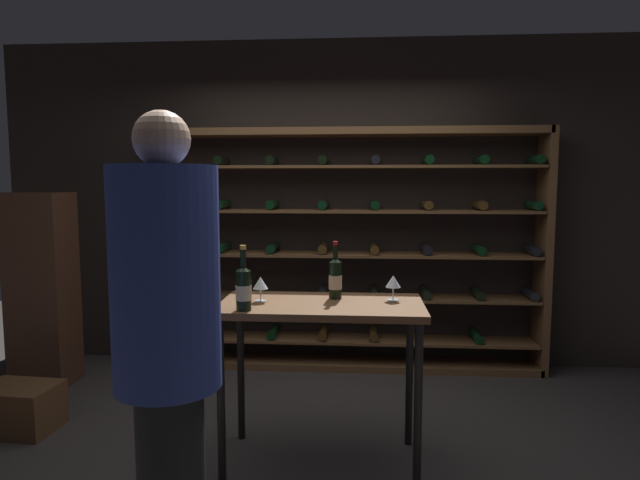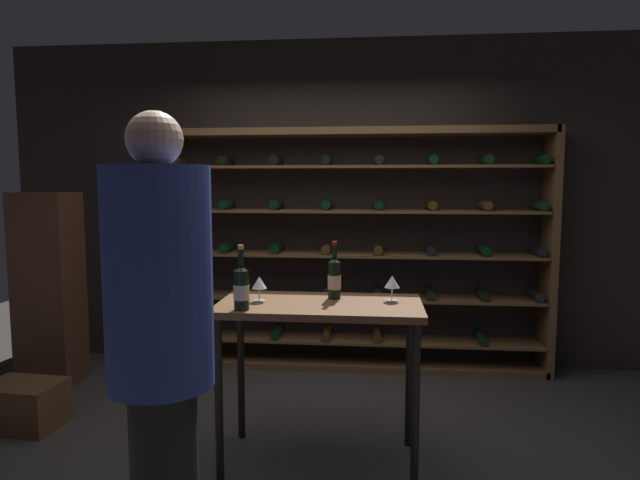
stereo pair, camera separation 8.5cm
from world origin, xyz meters
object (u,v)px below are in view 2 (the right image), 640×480
at_px(wine_rack, 354,250).
at_px(tasting_table, 320,323).
at_px(wine_crate, 23,405).
at_px(wine_bottle_red_label, 241,287).
at_px(person_bystander_red_print, 160,327).
at_px(wine_bottle_amber_reserve, 334,278).
at_px(wine_glass_stemmed_left, 392,283).
at_px(display_cabinet, 49,288).
at_px(wine_glass_stemmed_center, 259,284).

height_order(wine_rack, tasting_table, wine_rack).
height_order(wine_crate, wine_bottle_red_label, wine_bottle_red_label).
relative_size(person_bystander_red_print, wine_bottle_red_label, 5.43).
bearing_deg(wine_bottle_amber_reserve, wine_bottle_red_label, -144.55).
bearing_deg(wine_glass_stemmed_left, display_cabinet, 160.02).
bearing_deg(wine_glass_stemmed_center, tasting_table, -0.43).
bearing_deg(tasting_table, wine_glass_stemmed_center, 179.57).
bearing_deg(tasting_table, wine_bottle_red_label, -151.28).
height_order(wine_rack, person_bystander_red_print, wine_rack).
height_order(wine_crate, wine_glass_stemmed_center, wine_glass_stemmed_center).
relative_size(tasting_table, wine_bottle_amber_reserve, 3.42).
height_order(person_bystander_red_print, display_cabinet, person_bystander_red_print).
xyz_separation_m(wine_rack, wine_bottle_red_label, (-0.53, -1.84, 0.02)).
height_order(tasting_table, person_bystander_red_print, person_bystander_red_print).
xyz_separation_m(display_cabinet, wine_glass_stemmed_center, (1.95, -1.06, 0.27)).
relative_size(wine_bottle_amber_reserve, wine_glass_stemmed_center, 2.37).
bearing_deg(wine_rack, wine_crate, -147.09).
relative_size(person_bystander_red_print, wine_glass_stemmed_center, 13.28).
bearing_deg(person_bystander_red_print, wine_glass_stemmed_center, 17.12).
xyz_separation_m(wine_bottle_red_label, wine_glass_stemmed_left, (0.80, 0.30, -0.02)).
bearing_deg(wine_crate, person_bystander_red_print, -39.60).
distance_m(person_bystander_red_print, wine_bottle_red_label, 0.75).
height_order(wine_bottle_amber_reserve, wine_glass_stemmed_center, wine_bottle_amber_reserve).
xyz_separation_m(wine_crate, wine_glass_stemmed_left, (2.39, -0.16, 0.89)).
relative_size(wine_crate, wine_bottle_red_label, 1.39).
bearing_deg(display_cabinet, wine_glass_stemmed_left, -19.98).
bearing_deg(tasting_table, person_bystander_red_print, -119.41).
height_order(wine_bottle_red_label, wine_glass_stemmed_center, wine_bottle_red_label).
bearing_deg(wine_glass_stemmed_center, wine_bottle_amber_reserve, 15.24).
relative_size(wine_rack, tasting_table, 2.91).
bearing_deg(wine_crate, wine_bottle_amber_reserve, -3.62).
xyz_separation_m(wine_crate, wine_bottle_amber_reserve, (2.06, -0.13, 0.91)).
relative_size(wine_bottle_red_label, wine_glass_stemmed_center, 2.45).
bearing_deg(wine_bottle_red_label, wine_glass_stemmed_left, 20.51).
distance_m(tasting_table, wine_bottle_red_label, 0.51).
height_order(person_bystander_red_print, wine_crate, person_bystander_red_print).
distance_m(tasting_table, wine_bottle_amber_reserve, 0.27).
xyz_separation_m(wine_rack, display_cabinet, (-2.43, -0.56, -0.27)).
xyz_separation_m(person_bystander_red_print, wine_glass_stemmed_left, (0.94, 1.04, 0.00)).
relative_size(wine_rack, wine_bottle_amber_reserve, 9.94).
distance_m(wine_bottle_red_label, wine_glass_stemmed_center, 0.23).
height_order(wine_rack, wine_bottle_red_label, wine_rack).
height_order(wine_bottle_red_label, wine_glass_stemmed_left, wine_bottle_red_label).
xyz_separation_m(tasting_table, wine_bottle_amber_reserve, (0.07, 0.12, 0.24)).
xyz_separation_m(tasting_table, person_bystander_red_print, (-0.54, -0.95, 0.22)).
xyz_separation_m(wine_bottle_amber_reserve, wine_glass_stemmed_center, (-0.42, -0.11, -0.02)).
bearing_deg(wine_glass_stemmed_center, display_cabinet, 151.42).
relative_size(wine_rack, wine_glass_stemmed_center, 23.54).
bearing_deg(display_cabinet, wine_bottle_amber_reserve, -21.80).
bearing_deg(person_bystander_red_print, tasting_table, -0.96).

